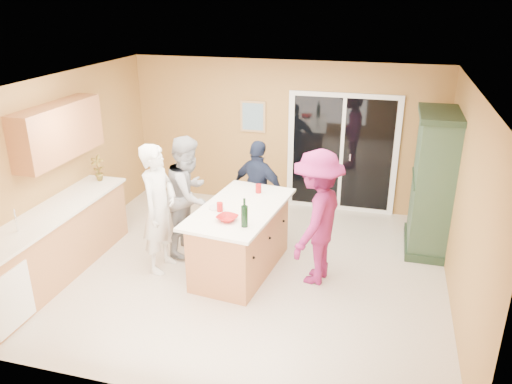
% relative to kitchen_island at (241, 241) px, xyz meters
% --- Properties ---
extents(floor, '(5.50, 5.50, 0.00)m').
position_rel_kitchen_island_xyz_m(floor, '(0.04, 0.03, -0.45)').
color(floor, beige).
rests_on(floor, ground).
extents(ceiling, '(5.50, 5.00, 0.10)m').
position_rel_kitchen_island_xyz_m(ceiling, '(0.04, 0.03, 2.15)').
color(ceiling, silver).
rests_on(ceiling, wall_back).
extents(wall_back, '(5.50, 0.10, 2.60)m').
position_rel_kitchen_island_xyz_m(wall_back, '(0.04, 2.53, 0.85)').
color(wall_back, tan).
rests_on(wall_back, ground).
extents(wall_front, '(5.50, 0.10, 2.60)m').
position_rel_kitchen_island_xyz_m(wall_front, '(0.04, -2.47, 0.85)').
color(wall_front, tan).
rests_on(wall_front, ground).
extents(wall_left, '(0.10, 5.00, 2.60)m').
position_rel_kitchen_island_xyz_m(wall_left, '(-2.71, 0.03, 0.85)').
color(wall_left, tan).
rests_on(wall_left, ground).
extents(wall_right, '(0.10, 5.00, 2.60)m').
position_rel_kitchen_island_xyz_m(wall_right, '(2.79, 0.03, 0.85)').
color(wall_right, tan).
rests_on(wall_right, ground).
extents(left_cabinet_run, '(0.65, 3.05, 1.24)m').
position_rel_kitchen_island_xyz_m(left_cabinet_run, '(-2.41, -1.02, 0.01)').
color(left_cabinet_run, '#B77847').
rests_on(left_cabinet_run, floor).
extents(upper_cabinets, '(0.35, 1.60, 0.75)m').
position_rel_kitchen_island_xyz_m(upper_cabinets, '(-2.54, -0.17, 1.42)').
color(upper_cabinets, '#B77847').
rests_on(upper_cabinets, wall_left).
extents(sliding_door, '(1.90, 0.07, 2.10)m').
position_rel_kitchen_island_xyz_m(sliding_door, '(1.09, 2.49, 0.60)').
color(sliding_door, white).
rests_on(sliding_door, floor).
extents(framed_picture, '(0.46, 0.04, 0.56)m').
position_rel_kitchen_island_xyz_m(framed_picture, '(-0.51, 2.50, 1.15)').
color(framed_picture, tan).
rests_on(framed_picture, wall_back).
extents(kitchen_island, '(1.20, 1.93, 0.96)m').
position_rel_kitchen_island_xyz_m(kitchen_island, '(0.00, 0.00, 0.00)').
color(kitchen_island, '#B77847').
rests_on(kitchen_island, floor).
extents(green_hutch, '(0.61, 1.15, 2.11)m').
position_rel_kitchen_island_xyz_m(green_hutch, '(2.53, 1.38, 0.58)').
color(green_hutch, '#1F3321').
rests_on(green_hutch, floor).
extents(woman_white, '(0.48, 0.69, 1.82)m').
position_rel_kitchen_island_xyz_m(woman_white, '(-1.08, -0.24, 0.46)').
color(woman_white, white).
rests_on(woman_white, floor).
extents(woman_grey, '(0.70, 0.89, 1.77)m').
position_rel_kitchen_island_xyz_m(woman_grey, '(-0.90, 0.39, 0.44)').
color(woman_grey, '#949496').
rests_on(woman_grey, floor).
extents(woman_navy, '(1.00, 0.65, 1.59)m').
position_rel_kitchen_island_xyz_m(woman_navy, '(-0.03, 1.05, 0.34)').
color(woman_navy, '#1B263C').
rests_on(woman_navy, floor).
extents(woman_magenta, '(0.90, 1.29, 1.83)m').
position_rel_kitchen_island_xyz_m(woman_magenta, '(1.04, 0.03, 0.46)').
color(woman_magenta, '#8D1E55').
rests_on(woman_magenta, floor).
extents(serving_bowl, '(0.32, 0.32, 0.06)m').
position_rel_kitchen_island_xyz_m(serving_bowl, '(-0.03, -0.45, 0.54)').
color(serving_bowl, '#A61213').
rests_on(serving_bowl, kitchen_island).
extents(tulip_vase, '(0.23, 0.18, 0.40)m').
position_rel_kitchen_island_xyz_m(tulip_vase, '(-2.41, 0.46, 0.69)').
color(tulip_vase, '#9E270F').
rests_on(tulip_vase, left_cabinet_run).
extents(tumbler_near, '(0.11, 0.11, 0.13)m').
position_rel_kitchen_island_xyz_m(tumbler_near, '(0.10, 0.56, 0.57)').
color(tumbler_near, '#A61213').
rests_on(tumbler_near, kitchen_island).
extents(tumbler_far, '(0.10, 0.10, 0.12)m').
position_rel_kitchen_island_xyz_m(tumbler_far, '(-0.22, -0.20, 0.57)').
color(tumbler_far, '#A61213').
rests_on(tumbler_far, kitchen_island).
extents(wine_bottle, '(0.09, 0.09, 0.37)m').
position_rel_kitchen_island_xyz_m(wine_bottle, '(0.23, -0.56, 0.66)').
color(wine_bottle, black).
rests_on(wine_bottle, kitchen_island).
extents(white_plate, '(0.23, 0.23, 0.01)m').
position_rel_kitchen_island_xyz_m(white_plate, '(-0.29, -0.12, 0.52)').
color(white_plate, silver).
rests_on(white_plate, kitchen_island).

